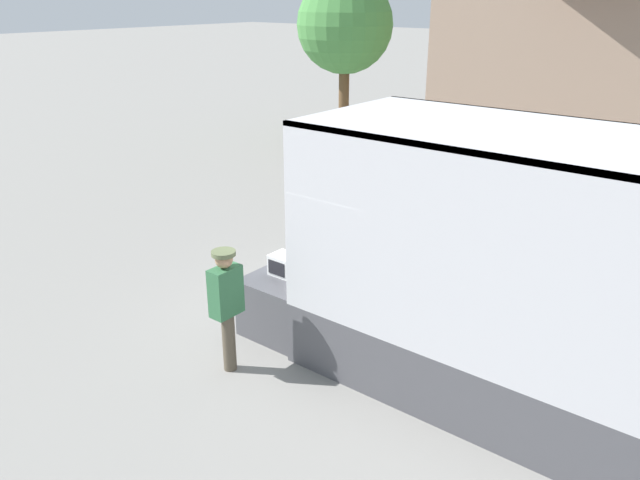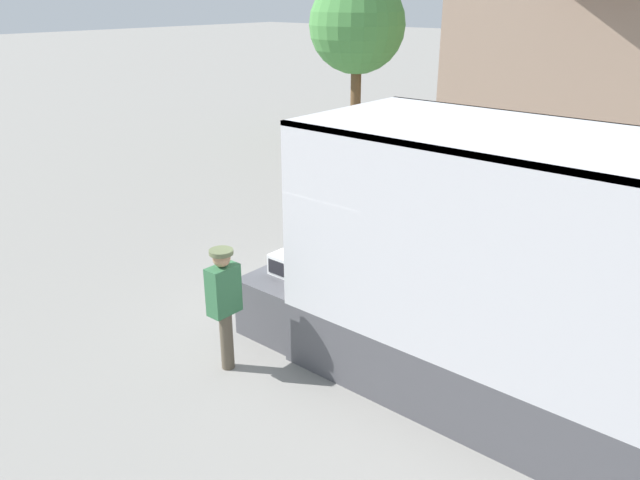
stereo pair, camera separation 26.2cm
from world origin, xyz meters
name	(u,v)px [view 1 (the left image)]	position (x,y,z in m)	size (l,w,h in m)	color
ground_plane	(341,326)	(0.00, 0.00, 0.00)	(160.00, 160.00, 0.00)	gray
box_truck	(622,360)	(3.98, 0.00, 0.96)	(6.93, 2.49, 3.40)	navy
tailgate_deck	(313,290)	(-0.55, 0.00, 0.45)	(1.10, 2.37, 0.90)	#4C4C51
microwave	(287,265)	(-0.62, -0.54, 1.06)	(0.49, 0.36, 0.32)	white
portable_generator	(333,244)	(-0.55, 0.51, 1.09)	(0.72, 0.46, 0.51)	black
orange_bucket	(298,246)	(-0.91, 0.05, 1.11)	(0.31, 0.31, 0.41)	#3370B2
worker_person	(226,298)	(-0.48, -1.91, 1.09)	(0.32, 0.44, 1.77)	brown
house_backdrop	(627,32)	(0.29, 13.22, 3.82)	(9.59, 6.84, 7.49)	gray
street_tree	(345,25)	(-7.96, 10.82, 3.86)	(3.23, 3.23, 5.49)	brown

